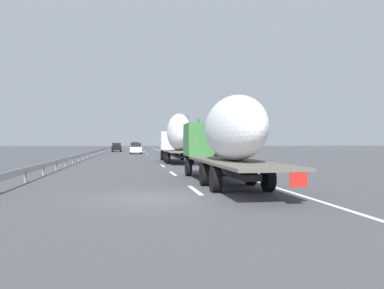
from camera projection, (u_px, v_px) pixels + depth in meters
ground_plane at (137, 157)px, 53.85m from camera, size 260.00×260.00×0.00m
lane_stripe_0 at (195, 190)px, 16.57m from camera, size 3.20×0.20×0.01m
lane_stripe_1 at (173, 174)px, 25.18m from camera, size 3.20×0.20×0.01m
lane_stripe_2 at (163, 166)px, 33.28m from camera, size 3.20×0.20×0.01m
lane_stripe_3 at (152, 158)px, 49.12m from camera, size 3.20×0.20×0.01m
lane_stripe_4 at (152, 158)px, 50.24m from camera, size 3.20×0.20×0.01m
lane_stripe_5 at (147, 154)px, 64.33m from camera, size 3.20×0.20×0.01m
lane_stripe_6 at (144, 151)px, 81.26m from camera, size 3.20×0.20×0.01m
lane_stripe_7 at (144, 152)px, 78.22m from camera, size 3.20×0.20×0.01m
edge_line_right at (173, 155)px, 59.63m from camera, size 110.00×0.20×0.01m
truck_lead at (177, 136)px, 38.35m from camera, size 12.69×2.55×4.63m
truck_trailing at (226, 136)px, 18.69m from camera, size 14.14×2.55×4.03m
car_black_suv at (117, 147)px, 79.08m from camera, size 4.33×1.88×1.77m
car_red_compact at (135, 146)px, 97.71m from camera, size 4.60×1.82×1.90m
car_white_van at (136, 148)px, 64.83m from camera, size 4.15×1.89×1.81m
road_sign at (181, 142)px, 59.91m from camera, size 0.10×0.90×2.92m
tree_0 at (187, 128)px, 75.27m from camera, size 3.87×3.87×7.13m
tree_1 at (220, 128)px, 54.68m from camera, size 2.46×2.46×6.39m
tree_2 at (198, 130)px, 75.20m from camera, size 2.53×2.53×6.84m
guardrail_median at (94, 152)px, 55.89m from camera, size 94.00×0.10×0.76m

